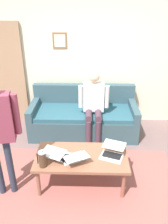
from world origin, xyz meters
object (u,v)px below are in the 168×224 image
Objects in this scene: interior_door at (5,75)px; laptop_right at (56,154)px; couch at (83,118)px; laptop_left at (74,158)px; person_seated at (94,103)px; coffee_table at (81,159)px; laptop_center at (112,152)px; french_press at (43,159)px.

interior_door is 4.92× the size of laptop_right.
couch reaches higher than laptop_left.
interior_door reaches higher than person_seated.
laptop_center is (-0.43, -0.03, 0.09)m from coffee_table.
laptop_right is at bearing 67.31° from person_seated.
laptop_center is (-0.44, 1.41, 0.21)m from couch.
couch is 1.55m from laptop_left.
couch is 1.61× the size of coffee_table.
coffee_table is 3.01× the size of laptop_left.
laptop_right is at bearing 77.45° from couch.
laptop_right is (0.33, 1.47, 0.21)m from couch.
laptop_right is at bearing 123.80° from interior_door.
laptop_center is 0.33× the size of person_seated.
interior_door is 2.58m from coffee_table.
interior_door is 1.60× the size of person_seated.
couch is 4.82× the size of laptop_center.
coffee_table is at bearing 81.73° from person_seated.
coffee_table is at bearing 3.76° from laptop_center.
couch is at bearing -89.33° from coffee_table.
interior_door is at bearing -61.49° from french_press.
french_press is (0.47, 1.66, 0.28)m from couch.
coffee_table is 0.16m from laptop_left.
couch is 1.49m from laptop_center.
couch is at bearing -105.72° from french_press.
laptop_right is (0.34, 0.03, 0.09)m from coffee_table.
french_press reaches higher than laptop_left.
laptop_right reaches higher than laptop_left.
laptop_left is 1.35m from person_seated.
coffee_table is 3.00× the size of laptop_center.
person_seated is (0.25, -1.18, 0.21)m from laptop_center.
laptop_left is (-1.55, 2.00, -0.51)m from interior_door.
french_press reaches higher than laptop_right.
laptop_center is at bearing -176.24° from coffee_table.
interior_door is 2.58m from laptop_left.
french_press is at bearing 24.91° from coffee_table.
interior_door is at bearing -16.06° from couch.
coffee_table is 0.56m from french_press.
person_seated is at bearing 130.32° from couch.
interior_door is 1.01× the size of couch.
couch reaches higher than french_press.
couch is at bearing -102.55° from laptop_right.
coffee_table is at bearing -133.12° from laptop_left.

